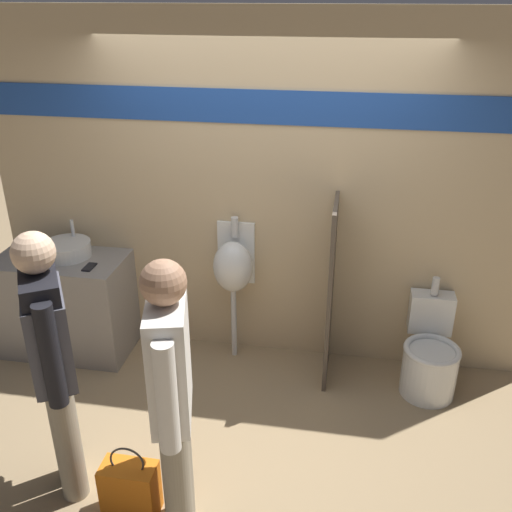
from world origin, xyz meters
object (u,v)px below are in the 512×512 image
Objects in this scene: urinal_near_counter at (233,267)px; person_with_lanyard at (172,395)px; person_in_vest at (51,351)px; sink_basin at (67,249)px; cell_phone at (89,267)px; shopping_bag at (130,489)px; toilet at (430,358)px.

urinal_near_counter is 1.72m from person_with_lanyard.
person_with_lanyard is (0.74, -0.18, -0.05)m from person_in_vest.
sink_basin is at bearing -176.11° from urinal_near_counter.
person_with_lanyard reaches higher than urinal_near_counter.
person_in_vest reaches higher than person_with_lanyard.
person_with_lanyard is at bearing -49.46° from sink_basin.
urinal_near_counter is 0.71× the size of person_with_lanyard.
sink_basin is 0.22× the size of person_with_lanyard.
person_with_lanyard is at bearing -88.36° from urinal_near_counter.
cell_phone is at bearing -14.79° from person_in_vest.
person_in_vest is at bearing -73.23° from cell_phone.
cell_phone is 0.29× the size of shopping_bag.
cell_phone is 2.68m from toilet.
cell_phone is at bearing -166.41° from urinal_near_counter.
toilet is at bearing 1.51° from cell_phone.
person_with_lanyard reaches higher than shopping_bag.
shopping_bag is (1.08, -1.58, -0.72)m from sink_basin.
sink_basin is 1.34m from urinal_near_counter.
urinal_near_counter is (1.08, 0.26, -0.03)m from cell_phone.
cell_phone is 0.08× the size of person_in_vest.
person_in_vest is (-2.23, -1.34, 0.71)m from toilet.
toilet is at bearing -58.99° from person_with_lanyard.
person_with_lanyard reaches higher than toilet.
urinal_near_counter is 2.45× the size of shopping_bag.
toilet reaches higher than shopping_bag.
person_in_vest reaches higher than sink_basin.
urinal_near_counter reaches higher than toilet.
person_in_vest reaches higher than cell_phone.
sink_basin is 0.45× the size of toilet.
urinal_near_counter is at bearing -55.84° from person_in_vest.
sink_basin reaches higher than shopping_bag.
cell_phone reaches higher than toilet.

